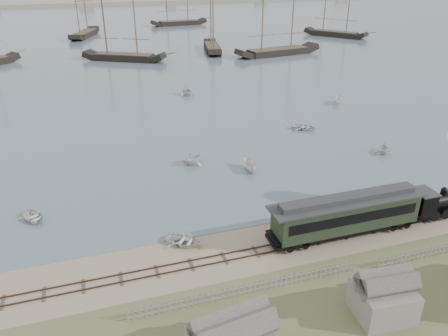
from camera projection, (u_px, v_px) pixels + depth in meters
name	position (u px, v px, depth m)	size (l,w,h in m)	color
ground	(287.00, 232.00, 42.32)	(600.00, 600.00, 0.00)	tan
harbor_water	(117.00, 20.00, 188.11)	(600.00, 336.00, 0.06)	#4A596A
rail_track	(296.00, 244.00, 40.58)	(120.00, 1.80, 0.16)	#3D2C21
picket_fence_west	(250.00, 294.00, 34.51)	(19.00, 0.10, 1.20)	slate
shed_mid	(380.00, 314.00, 32.58)	(4.00, 3.50, 3.60)	slate
far_spit	(104.00, 4.00, 256.73)	(500.00, 20.00, 1.80)	tan
passenger_coach	(346.00, 214.00, 40.99)	(15.39, 2.97, 3.74)	black
beached_dinghy	(183.00, 241.00, 40.39)	(3.59, 2.56, 0.74)	silver
rowboat_0	(33.00, 217.00, 44.05)	(3.31, 2.36, 0.69)	silver
rowboat_1	(192.00, 158.00, 56.00)	(3.24, 2.79, 1.71)	silver
rowboat_2	(250.00, 166.00, 54.34)	(3.23, 1.21, 1.25)	silver
rowboat_3	(304.00, 127.00, 67.46)	(3.67, 2.62, 0.76)	silver
rowboat_4	(384.00, 148.00, 59.06)	(2.79, 2.41, 1.47)	silver
rowboat_5	(337.00, 100.00, 79.43)	(3.26, 1.23, 1.26)	silver
rowboat_7	(187.00, 91.00, 84.31)	(3.47, 3.00, 1.83)	silver
schooner_2	(121.00, 20.00, 109.29)	(21.76, 5.02, 20.00)	black
schooner_3	(212.00, 15.00, 120.59)	(18.56, 4.28, 20.00)	black
schooner_4	(280.00, 17.00, 116.07)	(24.80, 5.72, 20.00)	black
schooner_5	(338.00, 5.00, 144.51)	(21.52, 4.97, 20.00)	black
schooner_7	(81.00, 6.00, 143.85)	(20.74, 4.79, 20.00)	black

